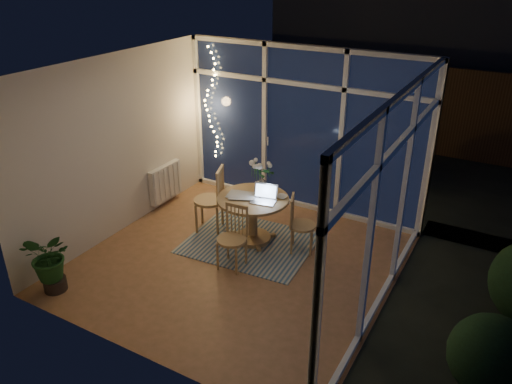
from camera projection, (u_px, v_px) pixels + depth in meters
floor at (238, 262)px, 6.78m from camera, size 4.00×4.00×0.00m
ceiling at (234, 69)px, 5.66m from camera, size 4.00×4.00×0.00m
wall_back at (303, 130)px, 7.79m from camera, size 4.00×0.04×2.60m
wall_front at (124, 248)px, 4.65m from camera, size 4.00×0.04×2.60m
wall_left at (117, 147)px, 7.11m from camera, size 0.04×4.00×2.60m
wall_right at (395, 211)px, 5.33m from camera, size 0.04×4.00×2.60m
window_wall_back at (302, 131)px, 7.76m from camera, size 4.00×0.10×2.60m
window_wall_right at (392, 210)px, 5.35m from camera, size 0.10×4.00×2.60m
radiator at (165, 182)px, 8.18m from camera, size 0.10×0.70×0.58m
fairy_lights at (211, 103)px, 8.34m from camera, size 0.24×0.10×1.85m
garden_patio at (382, 156)px, 10.51m from camera, size 12.00×6.00×0.10m
garden_fence at (371, 103)px, 10.71m from camera, size 11.00×0.08×1.80m
neighbour_roof at (425, 25)px, 12.37m from camera, size 7.00×3.00×2.20m
garden_shrubs at (294, 145)px, 9.62m from camera, size 0.90×0.90×0.90m
rug at (250, 243)px, 7.22m from camera, size 1.87×1.54×0.01m
dining_table at (253, 219)px, 7.15m from camera, size 1.08×1.08×0.69m
chair_left at (209, 199)px, 7.38m from camera, size 0.60×0.60×1.02m
chair_right at (303, 224)px, 6.86m from camera, size 0.50×0.50×0.85m
chair_front at (232, 238)px, 6.49m from camera, size 0.43×0.43×0.88m
laptop at (263, 194)px, 6.82m from camera, size 0.38×0.35×0.25m
flower_vase at (262, 182)px, 7.22m from camera, size 0.22×0.22×0.21m
bowl at (282, 197)px, 6.98m from camera, size 0.16×0.16×0.04m
newspapers at (241, 195)px, 7.04m from camera, size 0.42×0.36×0.02m
phone at (251, 200)px, 6.93m from camera, size 0.12×0.07×0.01m
potted_plant at (51, 264)px, 6.06m from camera, size 0.55×0.48×0.76m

